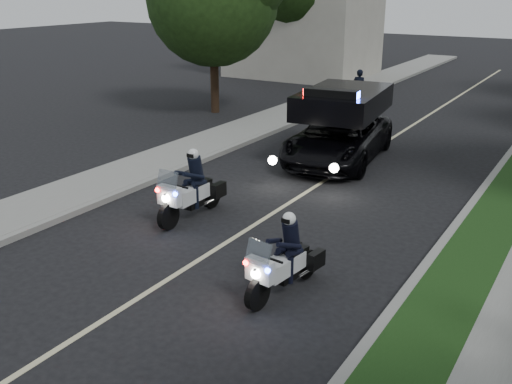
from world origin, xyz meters
TOP-DOWN VIEW (x-y plane):
  - ground at (0.00, 0.00)m, footprint 120.00×120.00m
  - curb_right at (4.10, 10.00)m, footprint 0.20×60.00m
  - curb_left at (-4.10, 10.00)m, footprint 0.20×60.00m
  - sidewalk_left at (-5.20, 10.00)m, footprint 2.00×60.00m
  - building_far at (-10.00, 26.00)m, footprint 8.00×6.00m
  - lane_marking at (0.00, 10.00)m, footprint 0.12×50.00m
  - police_moto_left at (-1.54, 3.84)m, footprint 0.72×2.01m
  - police_moto_right at (2.12, 1.82)m, footprint 0.86×1.88m
  - police_suv at (-0.53, 10.16)m, footprint 3.16×5.65m
  - bicycle at (-2.94, 17.73)m, footprint 0.69×1.91m
  - cyclist at (-2.94, 17.73)m, footprint 0.63×0.45m
  - tree_left_near at (-8.21, 14.23)m, footprint 5.79×5.79m
  - tree_left_far at (-9.53, 25.32)m, footprint 6.25×6.25m

SIDE VIEW (x-z plane):
  - ground at x=0.00m, z-range 0.00..0.00m
  - police_moto_left at x=-1.54m, z-range -0.85..0.85m
  - police_moto_right at x=2.12m, z-range -0.77..0.77m
  - police_suv at x=-0.53m, z-range -1.31..1.31m
  - bicycle at x=-2.94m, z-range -0.50..0.50m
  - cyclist at x=-2.94m, z-range -0.82..0.82m
  - tree_left_near at x=-8.21m, z-range -4.60..4.60m
  - tree_left_far at x=-9.53m, z-range -4.95..4.95m
  - lane_marking at x=0.00m, z-range 0.00..0.01m
  - curb_right at x=4.10m, z-range 0.00..0.15m
  - curb_left at x=-4.10m, z-range 0.00..0.15m
  - sidewalk_left at x=-5.20m, z-range 0.00..0.16m
  - building_far at x=-10.00m, z-range 0.00..7.00m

